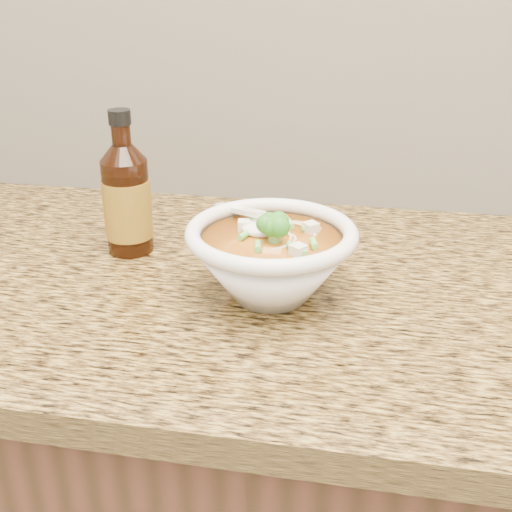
# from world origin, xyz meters

# --- Properties ---
(counter_slab) EXTENTS (4.00, 0.68, 0.04)m
(counter_slab) POSITION_xyz_m (0.00, 1.68, 0.88)
(counter_slab) COLOR #A1833B
(counter_slab) RESTS_ON cabinet
(soup_bowl) EXTENTS (0.22, 0.22, 0.12)m
(soup_bowl) POSITION_xyz_m (-0.10, 1.62, 0.95)
(soup_bowl) COLOR white
(soup_bowl) RESTS_ON counter_slab
(hot_sauce_bottle) EXTENTS (0.08, 0.08, 0.22)m
(hot_sauce_bottle) POSITION_xyz_m (-0.33, 1.72, 0.98)
(hot_sauce_bottle) COLOR black
(hot_sauce_bottle) RESTS_ON counter_slab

